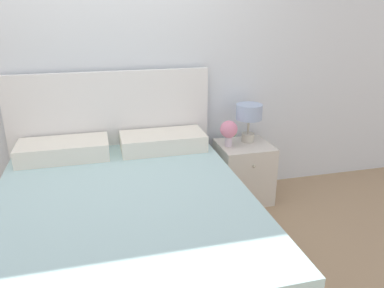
{
  "coord_description": "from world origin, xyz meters",
  "views": [
    {
      "loc": [
        -0.1,
        -3.24,
        1.73
      ],
      "look_at": [
        0.58,
        -0.57,
        0.72
      ],
      "focal_mm": 35.0,
      "sensor_mm": 36.0,
      "label": 1
    }
  ],
  "objects_px": {
    "nightstand": "(243,172)",
    "flower_vase": "(229,131)",
    "bed": "(124,226)",
    "table_lamp": "(249,115)"
  },
  "relations": [
    {
      "from": "bed",
      "to": "table_lamp",
      "type": "bearing_deg",
      "value": 32.83
    },
    {
      "from": "nightstand",
      "to": "flower_vase",
      "type": "height_order",
      "value": "flower_vase"
    },
    {
      "from": "nightstand",
      "to": "flower_vase",
      "type": "xyz_separation_m",
      "value": [
        -0.16,
        -0.0,
        0.42
      ]
    },
    {
      "from": "bed",
      "to": "flower_vase",
      "type": "relative_size",
      "value": 8.74
    },
    {
      "from": "table_lamp",
      "to": "flower_vase",
      "type": "height_order",
      "value": "table_lamp"
    },
    {
      "from": "bed",
      "to": "table_lamp",
      "type": "relative_size",
      "value": 5.84
    },
    {
      "from": "nightstand",
      "to": "table_lamp",
      "type": "height_order",
      "value": "table_lamp"
    },
    {
      "from": "bed",
      "to": "nightstand",
      "type": "bearing_deg",
      "value": 31.64
    },
    {
      "from": "bed",
      "to": "nightstand",
      "type": "xyz_separation_m",
      "value": [
        1.17,
        0.72,
        -0.04
      ]
    },
    {
      "from": "bed",
      "to": "table_lamp",
      "type": "xyz_separation_m",
      "value": [
        1.22,
        0.79,
        0.49
      ]
    }
  ]
}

